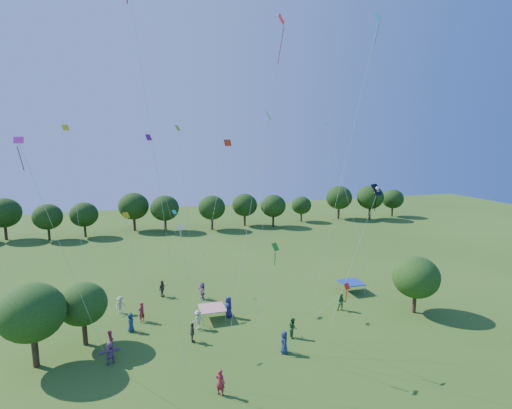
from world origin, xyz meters
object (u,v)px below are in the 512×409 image
(near_tree_east, at_px, (416,277))
(tent_blue, at_px, (351,283))
(red_high_kite, at_px, (273,72))
(near_tree_west, at_px, (32,313))
(tent_red_stripe, at_px, (212,308))
(pirate_kite, at_px, (376,193))
(near_tree_north, at_px, (83,304))

(near_tree_east, relative_size, tent_blue, 2.40)
(red_high_kite, bearing_deg, near_tree_east, -12.09)
(near_tree_west, bearing_deg, tent_red_stripe, 15.67)
(near_tree_east, relative_size, pirate_kite, 0.49)
(near_tree_north, xyz_separation_m, tent_red_stripe, (10.28, 1.48, -2.30))
(near_tree_north, distance_m, tent_blue, 25.68)
(tent_blue, distance_m, pirate_kite, 12.51)
(near_tree_west, xyz_separation_m, red_high_kite, (18.38, 2.36, 17.14))
(near_tree_north, distance_m, red_high_kite, 23.56)
(tent_blue, bearing_deg, pirate_kite, -107.36)
(tent_blue, bearing_deg, near_tree_north, -172.25)
(near_tree_west, bearing_deg, near_tree_east, -0.74)
(near_tree_west, relative_size, pirate_kite, 0.56)
(tent_blue, height_order, pirate_kite, pirate_kite)
(near_tree_west, height_order, tent_red_stripe, near_tree_west)
(near_tree_north, height_order, near_tree_east, near_tree_east)
(near_tree_west, distance_m, red_high_kite, 25.24)
(near_tree_east, distance_m, tent_blue, 7.18)
(pirate_kite, bearing_deg, tent_red_stripe, 160.19)
(tent_red_stripe, height_order, pirate_kite, pirate_kite)
(near_tree_west, height_order, red_high_kite, red_high_kite)
(tent_blue, xyz_separation_m, red_high_kite, (-9.95, -3.33, 20.12))
(near_tree_east, height_order, pirate_kite, pirate_kite)
(near_tree_north, bearing_deg, red_high_kite, 0.46)
(near_tree_north, height_order, tent_blue, near_tree_north)
(near_tree_east, distance_m, tent_red_stripe, 18.65)
(near_tree_west, bearing_deg, tent_blue, 11.36)
(pirate_kite, relative_size, red_high_kite, 0.44)
(near_tree_east, relative_size, red_high_kite, 0.22)
(pirate_kite, bearing_deg, tent_blue, 72.64)
(tent_red_stripe, xyz_separation_m, tent_blue, (15.06, 1.97, 0.00))
(near_tree_west, relative_size, tent_red_stripe, 2.75)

